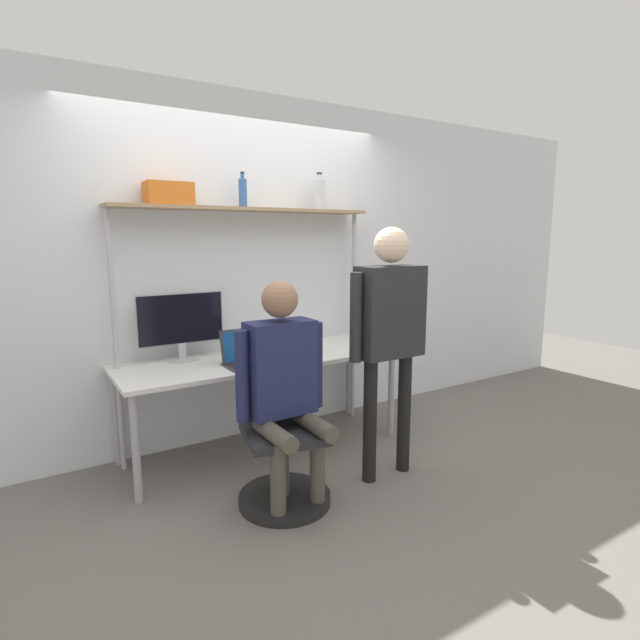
{
  "coord_description": "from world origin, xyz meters",
  "views": [
    {
      "loc": [
        -1.57,
        -2.91,
        1.62
      ],
      "look_at": [
        0.13,
        -0.21,
        1.07
      ],
      "focal_mm": 28.0,
      "sensor_mm": 36.0,
      "label": 1
    }
  ],
  "objects_px": {
    "bottle_clear": "(319,194)",
    "cell_phone": "(282,361)",
    "office_chair": "(282,456)",
    "person_seated": "(284,376)",
    "monitor": "(181,323)",
    "bottle_blue": "(243,192)",
    "laptop": "(245,355)",
    "storage_box": "(168,194)",
    "person_standing": "(390,320)"
  },
  "relations": [
    {
      "from": "storage_box",
      "to": "laptop",
      "type": "bearing_deg",
      "value": -43.12
    },
    {
      "from": "laptop",
      "to": "office_chair",
      "type": "distance_m",
      "value": 0.8
    },
    {
      "from": "person_standing",
      "to": "bottle_blue",
      "type": "distance_m",
      "value": 1.47
    },
    {
      "from": "monitor",
      "to": "cell_phone",
      "type": "height_order",
      "value": "monitor"
    },
    {
      "from": "office_chair",
      "to": "storage_box",
      "type": "height_order",
      "value": "storage_box"
    },
    {
      "from": "monitor",
      "to": "storage_box",
      "type": "bearing_deg",
      "value": 172.59
    },
    {
      "from": "person_seated",
      "to": "person_standing",
      "type": "xyz_separation_m",
      "value": [
        0.76,
        -0.04,
        0.27
      ]
    },
    {
      "from": "laptop",
      "to": "person_seated",
      "type": "bearing_deg",
      "value": -93.71
    },
    {
      "from": "monitor",
      "to": "bottle_blue",
      "type": "distance_m",
      "value": 1.06
    },
    {
      "from": "person_seated",
      "to": "storage_box",
      "type": "xyz_separation_m",
      "value": [
        -0.33,
        1.02,
        1.09
      ]
    },
    {
      "from": "bottle_clear",
      "to": "laptop",
      "type": "bearing_deg",
      "value": -157.22
    },
    {
      "from": "cell_phone",
      "to": "bottle_clear",
      "type": "bearing_deg",
      "value": 36.79
    },
    {
      "from": "cell_phone",
      "to": "office_chair",
      "type": "relative_size",
      "value": 0.16
    },
    {
      "from": "office_chair",
      "to": "bottle_clear",
      "type": "distance_m",
      "value": 2.11
    },
    {
      "from": "monitor",
      "to": "person_seated",
      "type": "bearing_deg",
      "value": -73.94
    },
    {
      "from": "bottle_clear",
      "to": "cell_phone",
      "type": "bearing_deg",
      "value": -143.21
    },
    {
      "from": "person_standing",
      "to": "bottle_clear",
      "type": "relative_size",
      "value": 5.67
    },
    {
      "from": "person_standing",
      "to": "person_seated",
      "type": "bearing_deg",
      "value": 177.17
    },
    {
      "from": "office_chair",
      "to": "bottle_clear",
      "type": "relative_size",
      "value": 3.15
    },
    {
      "from": "laptop",
      "to": "bottle_blue",
      "type": "bearing_deg",
      "value": 64.07
    },
    {
      "from": "laptop",
      "to": "storage_box",
      "type": "distance_m",
      "value": 1.22
    },
    {
      "from": "laptop",
      "to": "person_standing",
      "type": "distance_m",
      "value": 1.04
    },
    {
      "from": "person_standing",
      "to": "bottle_clear",
      "type": "xyz_separation_m",
      "value": [
        0.12,
        1.06,
        0.87
      ]
    },
    {
      "from": "cell_phone",
      "to": "bottle_clear",
      "type": "distance_m",
      "value": 1.42
    },
    {
      "from": "bottle_blue",
      "to": "office_chair",
      "type": "bearing_deg",
      "value": -101.98
    },
    {
      "from": "monitor",
      "to": "laptop",
      "type": "bearing_deg",
      "value": -46.11
    },
    {
      "from": "bottle_clear",
      "to": "office_chair",
      "type": "bearing_deg",
      "value": -132.04
    },
    {
      "from": "person_seated",
      "to": "bottle_blue",
      "type": "distance_m",
      "value": 1.53
    },
    {
      "from": "bottle_clear",
      "to": "storage_box",
      "type": "xyz_separation_m",
      "value": [
        -1.22,
        0.0,
        -0.05
      ]
    },
    {
      "from": "bottle_blue",
      "to": "bottle_clear",
      "type": "height_order",
      "value": "bottle_clear"
    },
    {
      "from": "monitor",
      "to": "person_seated",
      "type": "xyz_separation_m",
      "value": [
        0.29,
        -1.01,
        -0.19
      ]
    },
    {
      "from": "cell_phone",
      "to": "monitor",
      "type": "bearing_deg",
      "value": 143.06
    },
    {
      "from": "laptop",
      "to": "person_seated",
      "type": "height_order",
      "value": "person_seated"
    },
    {
      "from": "cell_phone",
      "to": "storage_box",
      "type": "distance_m",
      "value": 1.4
    },
    {
      "from": "person_seated",
      "to": "bottle_blue",
      "type": "xyz_separation_m",
      "value": [
        0.21,
        1.02,
        1.13
      ]
    },
    {
      "from": "office_chair",
      "to": "bottle_blue",
      "type": "height_order",
      "value": "bottle_blue"
    },
    {
      "from": "person_standing",
      "to": "cell_phone",
      "type": "bearing_deg",
      "value": 127.58
    },
    {
      "from": "cell_phone",
      "to": "bottle_blue",
      "type": "xyz_separation_m",
      "value": [
        -0.08,
        0.44,
        1.2
      ]
    },
    {
      "from": "monitor",
      "to": "bottle_blue",
      "type": "xyz_separation_m",
      "value": [
        0.51,
        0.01,
        0.93
      ]
    },
    {
      "from": "laptop",
      "to": "storage_box",
      "type": "relative_size",
      "value": 1.0
    },
    {
      "from": "person_seated",
      "to": "storage_box",
      "type": "relative_size",
      "value": 4.42
    },
    {
      "from": "laptop",
      "to": "cell_phone",
      "type": "height_order",
      "value": "laptop"
    },
    {
      "from": "cell_phone",
      "to": "office_chair",
      "type": "bearing_deg",
      "value": -118.16
    },
    {
      "from": "bottle_blue",
      "to": "storage_box",
      "type": "xyz_separation_m",
      "value": [
        -0.55,
        -0.0,
        -0.03
      ]
    },
    {
      "from": "person_seated",
      "to": "storage_box",
      "type": "height_order",
      "value": "storage_box"
    },
    {
      "from": "monitor",
      "to": "storage_box",
      "type": "xyz_separation_m",
      "value": [
        -0.04,
        0.01,
        0.9
      ]
    },
    {
      "from": "bottle_clear",
      "to": "monitor",
      "type": "bearing_deg",
      "value": -179.73
    },
    {
      "from": "office_chair",
      "to": "person_seated",
      "type": "distance_m",
      "value": 0.52
    },
    {
      "from": "monitor",
      "to": "bottle_blue",
      "type": "relative_size",
      "value": 2.44
    },
    {
      "from": "monitor",
      "to": "bottle_clear",
      "type": "bearing_deg",
      "value": 0.27
    }
  ]
}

